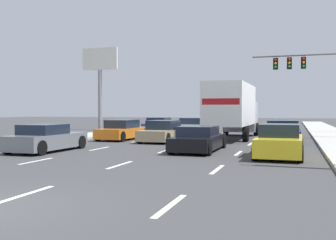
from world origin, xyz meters
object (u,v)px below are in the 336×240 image
car_tan (164,132)px  box_truck (233,108)px  car_orange (122,130)px  car_maroon (285,128)px  car_white (194,127)px  car_blue (160,126)px  car_yellow (280,142)px  traffic_signal_mast (307,68)px  car_navy (283,132)px  roadside_billboard (100,73)px  car_gray (46,139)px  car_black (199,139)px

car_tan → box_truck: bearing=45.6°
box_truck → car_tan: bearing=-134.4°
car_orange → car_maroon: size_ratio=1.01×
car_orange → car_tan: size_ratio=1.00×
car_white → car_maroon: bearing=-3.7°
car_blue → car_maroon: size_ratio=0.89×
car_yellow → traffic_signal_mast: (1.54, 18.30, 4.78)m
car_maroon → traffic_signal_mast: size_ratio=0.56×
car_tan → car_navy: car_navy is taller
car_maroon → car_orange: bearing=-147.8°
car_white → box_truck: box_truck is taller
roadside_billboard → box_truck: bearing=-28.5°
car_gray → roadside_billboard: 20.07m
car_maroon → traffic_signal_mast: (1.64, 5.15, 4.80)m
car_blue → box_truck: size_ratio=0.45×
car_blue → traffic_signal_mast: traffic_signal_mast is taller
car_tan → car_yellow: size_ratio=1.09×
car_white → car_maroon: (6.89, -0.44, -0.01)m
car_gray → car_maroon: (10.24, 14.14, 0.01)m
car_orange → car_white: (3.09, 6.74, 0.00)m
car_gray → box_truck: (7.02, 10.77, 1.48)m
car_orange → box_truck: size_ratio=0.51×
car_black → car_yellow: size_ratio=1.09×
car_blue → car_gray: size_ratio=0.95×
car_yellow → roadside_billboard: (-17.10, 17.26, 4.89)m
car_tan → car_black: 5.81m
car_black → car_gray: bearing=-161.3°
car_orange → car_tan: 3.21m
car_orange → car_black: bearing=-41.0°
traffic_signal_mast → box_truck: bearing=-119.7°
car_yellow → car_black: bearing=160.7°
box_truck → car_yellow: 10.43m
car_black → car_maroon: size_ratio=1.01×
car_black → roadside_billboard: (-13.45, 15.98, 4.95)m
car_tan → car_yellow: 9.23m
car_black → car_blue: bearing=116.0°
car_orange → car_yellow: size_ratio=1.09×
car_orange → car_maroon: car_orange is taller
box_truck → car_navy: 4.43m
car_black → car_maroon: (3.56, 11.87, 0.04)m
car_tan → car_yellow: (6.97, -6.05, 0.02)m
car_blue → car_maroon: car_blue is taller
car_navy → car_yellow: 7.16m
car_blue → car_yellow: 18.00m
box_truck → car_maroon: (3.22, 3.37, -1.47)m
car_maroon → car_yellow: 13.15m
car_orange → car_tan: (3.10, -0.81, -0.01)m
car_white → car_black: 12.75m
car_orange → car_tan: car_tan is taller
car_navy → traffic_signal_mast: bearing=81.9°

